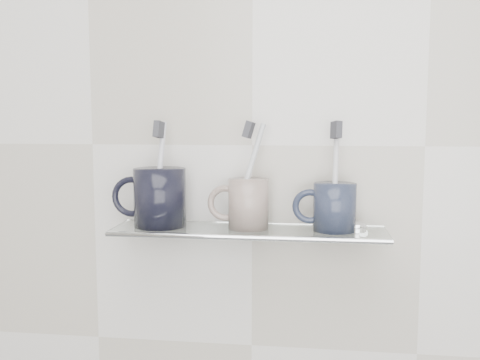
% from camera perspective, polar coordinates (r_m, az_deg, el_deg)
% --- Properties ---
extents(wall_back, '(2.50, 0.00, 2.50)m').
position_cam_1_polar(wall_back, '(1.02, 1.31, 3.72)').
color(wall_back, silver).
rests_on(wall_back, ground).
extents(shelf_glass, '(0.50, 0.12, 0.01)m').
position_cam_1_polar(shelf_glass, '(0.98, 0.90, -5.45)').
color(shelf_glass, silver).
rests_on(shelf_glass, wall_back).
extents(shelf_rail, '(0.50, 0.01, 0.01)m').
position_cam_1_polar(shelf_rail, '(0.93, 0.51, -6.17)').
color(shelf_rail, silver).
rests_on(shelf_rail, shelf_glass).
extents(bracket_left, '(0.02, 0.03, 0.02)m').
position_cam_1_polar(bracket_left, '(1.07, -10.06, -5.13)').
color(bracket_left, silver).
rests_on(bracket_left, wall_back).
extents(bracket_right, '(0.02, 0.03, 0.02)m').
position_cam_1_polar(bracket_right, '(1.03, 12.94, -5.69)').
color(bracket_right, silver).
rests_on(bracket_right, wall_back).
extents(mug_left, '(0.11, 0.11, 0.11)m').
position_cam_1_polar(mug_left, '(1.01, -8.54, -1.84)').
color(mug_left, black).
rests_on(mug_left, shelf_glass).
extents(mug_left_handle, '(0.08, 0.01, 0.08)m').
position_cam_1_polar(mug_left_handle, '(1.03, -11.48, -1.77)').
color(mug_left_handle, black).
rests_on(mug_left_handle, mug_left).
extents(toothbrush_left, '(0.02, 0.04, 0.19)m').
position_cam_1_polar(toothbrush_left, '(1.00, -8.58, 0.79)').
color(toothbrush_left, silver).
rests_on(toothbrush_left, mug_left).
extents(bristles_left, '(0.02, 0.03, 0.03)m').
position_cam_1_polar(bristles_left, '(1.00, -8.66, 5.36)').
color(bristles_left, '#34343A').
rests_on(bristles_left, toothbrush_left).
extents(mug_center, '(0.10, 0.10, 0.09)m').
position_cam_1_polar(mug_center, '(0.98, 0.91, -2.54)').
color(mug_center, beige).
rests_on(mug_center, shelf_glass).
extents(mug_center_handle, '(0.07, 0.01, 0.07)m').
position_cam_1_polar(mug_center_handle, '(0.98, -1.58, -2.49)').
color(mug_center_handle, beige).
rests_on(mug_center_handle, mug_center).
extents(toothbrush_center, '(0.07, 0.02, 0.19)m').
position_cam_1_polar(toothbrush_center, '(0.97, 0.92, 0.67)').
color(toothbrush_center, silver).
rests_on(toothbrush_center, mug_center).
extents(bristles_center, '(0.02, 0.03, 0.03)m').
position_cam_1_polar(bristles_center, '(0.97, 0.93, 5.39)').
color(bristles_center, '#34343A').
rests_on(bristles_center, toothbrush_center).
extents(mug_right, '(0.09, 0.09, 0.09)m').
position_cam_1_polar(mug_right, '(0.97, 10.06, -2.85)').
color(mug_right, black).
rests_on(mug_right, shelf_glass).
extents(mug_right_handle, '(0.06, 0.01, 0.06)m').
position_cam_1_polar(mug_right_handle, '(0.97, 7.46, -2.82)').
color(mug_right_handle, black).
rests_on(mug_right_handle, mug_right).
extents(toothbrush_right, '(0.02, 0.04, 0.19)m').
position_cam_1_polar(toothbrush_right, '(0.97, 10.13, 0.54)').
color(toothbrush_right, silver).
rests_on(toothbrush_right, mug_right).
extents(bristles_right, '(0.02, 0.03, 0.03)m').
position_cam_1_polar(bristles_right, '(0.96, 10.23, 5.28)').
color(bristles_right, '#34343A').
rests_on(bristles_right, toothbrush_right).
extents(chrome_cap, '(0.03, 0.03, 0.01)m').
position_cam_1_polar(chrome_cap, '(0.98, 12.35, -4.94)').
color(chrome_cap, silver).
rests_on(chrome_cap, shelf_glass).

